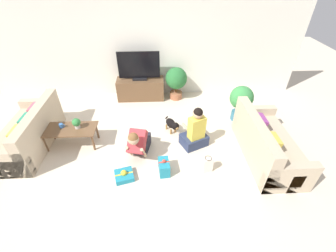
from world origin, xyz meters
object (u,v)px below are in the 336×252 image
person_kneeling (139,142)px  tabletop_plant (76,123)px  dog (172,124)px  mug (61,126)px  sofa_left (29,134)px  tv (139,67)px  gift_bag_a (207,165)px  potted_plant_back_right (176,80)px  potted_plant_corner_right (241,100)px  person_sitting (195,132)px  gift_box_a (124,175)px  tv_console (141,89)px  gift_box_b (164,167)px  sofa_right (266,144)px  coffee_table (70,131)px

person_kneeling → tabletop_plant: 1.36m
dog → mug: mug is taller
sofa_left → tv: tv is taller
dog → gift_bag_a: bearing=-91.3°
potted_plant_back_right → sofa_left: bearing=-150.2°
potted_plant_corner_right → dog: (-1.66, -0.45, -0.33)m
tabletop_plant → gift_bag_a: bearing=-19.7°
person_sitting → gift_box_a: 1.67m
person_kneeling → mug: (-1.61, 0.45, 0.13)m
tv_console → gift_box_a: 2.92m
tv → gift_box_b: tv is taller
potted_plant_back_right → dog: size_ratio=1.80×
gift_box_b → gift_bag_a: bearing=-0.7°
tv_console → gift_box_a: (-0.18, -2.90, -0.23)m
sofa_left → tabletop_plant: (1.04, 0.00, 0.24)m
sofa_right → gift_box_b: (-2.03, -0.35, -0.17)m
gift_box_b → tabletop_plant: 2.02m
potted_plant_back_right → gift_box_b: size_ratio=2.67×
gift_box_a → potted_plant_corner_right: bearing=33.6°
tv → potted_plant_corner_right: size_ratio=1.23×
gift_box_a → mug: size_ratio=3.32×
gift_box_b → tabletop_plant: (-1.76, 0.91, 0.41)m
mug → tv: bearing=50.7°
potted_plant_back_right → person_sitting: size_ratio=0.95×
sofa_right → tv: size_ratio=1.71×
tv → gift_box_b: size_ratio=3.22×
dog → gift_bag_a: (0.58, -1.20, -0.06)m
sofa_left → coffee_table: size_ratio=1.72×
potted_plant_corner_right → gift_box_b: 2.53m
dog → tabletop_plant: size_ratio=2.26×
tv → gift_bag_a: size_ratio=3.21×
gift_box_b → mug: mug is taller
potted_plant_corner_right → person_sitting: size_ratio=0.93×
tabletop_plant → person_kneeling: bearing=-18.5°
tv_console → potted_plant_back_right: potted_plant_back_right is taller
sofa_left → gift_bag_a: size_ratio=5.50×
coffee_table → tv: bearing=54.6°
tv → dog: (0.78, -1.61, -0.70)m
dog → tv: bearing=88.8°
tv_console → tv: (0.00, 0.00, 0.63)m
tabletop_plant → sofa_left: bearing=-179.8°
gift_box_b → tabletop_plant: tabletop_plant is taller
gift_box_a → mug: mug is taller
sofa_right → potted_plant_back_right: potted_plant_back_right is taller
sofa_right → mug: bearing=82.0°
potted_plant_back_right → tabletop_plant: bearing=-139.9°
sofa_right → tabletop_plant: sofa_right is taller
potted_plant_corner_right → mug: potted_plant_corner_right is taller
gift_box_a → coffee_table: bearing=140.5°
sofa_right → coffee_table: size_ratio=1.72×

